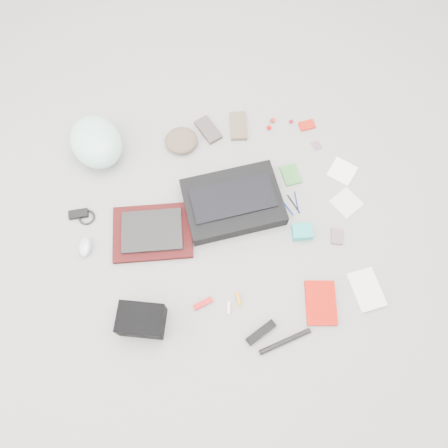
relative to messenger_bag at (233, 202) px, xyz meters
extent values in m
plane|color=gray|center=(-0.07, -0.11, -0.04)|extent=(4.00, 4.00, 0.00)
cube|color=black|center=(0.00, 0.00, 0.00)|extent=(0.51, 0.37, 0.08)
cube|color=black|center=(0.00, 0.00, 0.05)|extent=(0.44, 0.21, 0.01)
cube|color=#3F0E0E|center=(-0.45, -0.06, -0.03)|extent=(0.45, 0.36, 0.03)
cube|color=black|center=(-0.45, -0.06, 0.00)|extent=(0.34, 0.27, 0.02)
ellipsoid|color=#AFEADF|center=(-0.66, 0.49, 0.06)|extent=(0.36, 0.41, 0.20)
ellipsoid|color=brown|center=(-0.20, 0.44, -0.01)|extent=(0.24, 0.23, 0.07)
cube|color=#514743|center=(-0.03, 0.49, -0.03)|extent=(0.14, 0.19, 0.03)
cube|color=brown|center=(0.15, 0.48, -0.03)|extent=(0.12, 0.20, 0.03)
cube|color=black|center=(-0.82, 0.13, -0.03)|extent=(0.10, 0.05, 0.03)
torus|color=black|center=(-0.78, 0.10, -0.04)|extent=(0.09, 0.09, 0.01)
ellipsoid|color=#B6B8CA|center=(-0.80, -0.07, -0.02)|extent=(0.09, 0.12, 0.04)
cube|color=black|center=(-0.57, -0.52, 0.03)|extent=(0.25, 0.21, 0.14)
cube|color=#B51312|center=(-0.27, -0.49, -0.03)|extent=(0.10, 0.05, 0.02)
cylinder|color=white|center=(-0.15, -0.54, -0.03)|extent=(0.03, 0.06, 0.02)
cylinder|color=orange|center=(-0.09, -0.51, -0.03)|extent=(0.02, 0.07, 0.02)
cube|color=black|center=(-0.02, -0.69, -0.03)|extent=(0.16, 0.10, 0.03)
cylinder|color=black|center=(0.08, -0.76, -0.03)|extent=(0.27, 0.07, 0.02)
cube|color=red|center=(0.30, -0.61, -0.03)|extent=(0.19, 0.25, 0.02)
cube|color=white|center=(0.55, -0.60, -0.03)|extent=(0.15, 0.21, 0.02)
cube|color=#377934|center=(0.36, 0.11, -0.04)|extent=(0.10, 0.13, 0.01)
cylinder|color=#0E26A1|center=(0.28, -0.07, -0.04)|extent=(0.05, 0.12, 0.01)
cylinder|color=black|center=(0.32, -0.07, -0.04)|extent=(0.04, 0.12, 0.01)
cylinder|color=navy|center=(0.34, -0.06, -0.04)|extent=(0.02, 0.13, 0.01)
cube|color=#1FB4AD|center=(0.32, -0.24, -0.02)|extent=(0.11, 0.10, 0.05)
cube|color=slate|center=(0.49, -0.30, -0.03)|extent=(0.08, 0.10, 0.02)
cube|color=white|center=(0.64, 0.07, -0.04)|extent=(0.19, 0.19, 0.01)
cube|color=silver|center=(0.60, -0.12, -0.04)|extent=(0.18, 0.18, 0.01)
sphere|color=#B90607|center=(0.32, 0.43, -0.03)|extent=(0.03, 0.03, 0.03)
sphere|color=#AF2020|center=(0.35, 0.47, -0.03)|extent=(0.03, 0.03, 0.03)
sphere|color=#9E091A|center=(0.45, 0.44, -0.03)|extent=(0.03, 0.03, 0.02)
cube|color=red|center=(0.54, 0.40, -0.03)|extent=(0.09, 0.06, 0.02)
cube|color=slate|center=(0.55, 0.26, -0.04)|extent=(0.06, 0.07, 0.00)
camera|label=1|loc=(-0.26, -0.93, 2.12)|focal=35.00mm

